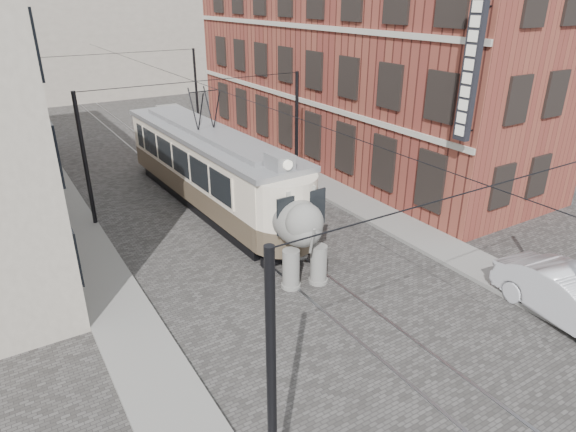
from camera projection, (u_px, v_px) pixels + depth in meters
ground at (269, 247)px, 20.64m from camera, size 120.00×120.00×0.00m
tram_rails at (269, 247)px, 20.63m from camera, size 1.54×80.00×0.02m
sidewalk_right at (379, 215)px, 23.49m from camera, size 2.00×60.00×0.15m
sidewalk_left at (108, 290)px, 17.48m from camera, size 2.00×60.00×0.15m
brick_building at (350, 58)px, 30.48m from camera, size 8.00×26.00×12.00m
distant_block at (65, 23)px, 48.87m from camera, size 28.00×10.00×14.00m
catenary at (211, 149)px, 23.21m from camera, size 11.00×30.20×6.00m
tram at (207, 150)px, 23.67m from camera, size 3.46×14.27×5.62m
elephant at (296, 232)px, 18.23m from camera, size 4.08×5.85×3.25m
parked_car at (571, 298)px, 15.68m from camera, size 2.33×5.18×1.65m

